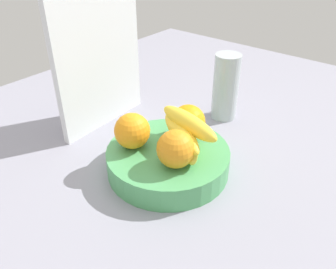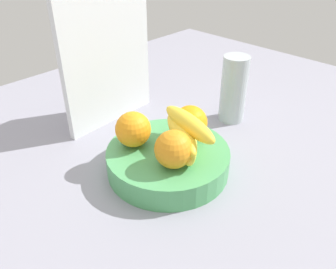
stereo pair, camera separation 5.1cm
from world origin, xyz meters
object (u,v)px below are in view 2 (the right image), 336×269
object	(u,v)px
cutting_board	(108,58)
thermos_tumbler	(234,89)
orange_center	(190,123)
banana_bunch	(186,133)
orange_front_right	(174,149)
fruit_bowl	(168,160)
orange_front_left	(133,129)

from	to	relation	value
cutting_board	thermos_tumbler	size ratio (longest dim) A/B	1.95
orange_center	thermos_tumbler	bearing A→B (deg)	9.00
cutting_board	orange_center	bearing A→B (deg)	-90.82
banana_bunch	cutting_board	world-z (taller)	cutting_board
thermos_tumbler	cutting_board	bearing A→B (deg)	134.05
orange_front_right	cutting_board	xyz separation A→B (cm)	(9.09, 32.02, 8.55)
orange_front_right	thermos_tumbler	size ratio (longest dim) A/B	0.43
orange_front_right	cutting_board	bearing A→B (deg)	74.15
fruit_bowl	thermos_tumbler	size ratio (longest dim) A/B	1.48
orange_front_right	banana_bunch	size ratio (longest dim) A/B	0.44
thermos_tumbler	orange_front_right	bearing A→B (deg)	-166.06
banana_bunch	thermos_tumbler	world-z (taller)	thermos_tumbler
orange_center	cutting_board	size ratio (longest dim) A/B	0.22
banana_bunch	thermos_tumbler	size ratio (longest dim) A/B	0.98
orange_center	thermos_tumbler	size ratio (longest dim) A/B	0.43
fruit_bowl	banana_bunch	size ratio (longest dim) A/B	1.51
orange_front_left	cutting_board	xyz separation A→B (cm)	(9.70, 20.40, 8.55)
orange_front_left	orange_front_right	bearing A→B (deg)	-86.97
orange_center	banana_bunch	world-z (taller)	banana_bunch
fruit_bowl	cutting_board	xyz separation A→B (cm)	(5.95, 27.41, 15.25)
fruit_bowl	orange_center	size ratio (longest dim) A/B	3.45
banana_bunch	cutting_board	size ratio (longest dim) A/B	0.50
banana_bunch	orange_center	bearing A→B (deg)	30.47
fruit_bowl	thermos_tumbler	bearing A→B (deg)	6.66
orange_front_right	thermos_tumbler	xyz separation A→B (cm)	(32.30, 8.02, -0.23)
orange_front_left	cutting_board	distance (cm)	24.16
orange_front_right	banana_bunch	xyz separation A→B (cm)	(6.07, 2.07, 0.24)
orange_front_left	thermos_tumbler	world-z (taller)	thermos_tumbler
fruit_bowl	thermos_tumbler	xyz separation A→B (cm)	(29.16, 3.41, 6.47)
fruit_bowl	orange_center	xyz separation A→B (cm)	(7.09, -0.09, 6.71)
orange_front_left	orange_front_right	distance (cm)	11.63
fruit_bowl	cutting_board	size ratio (longest dim) A/B	0.76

